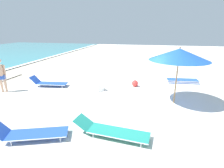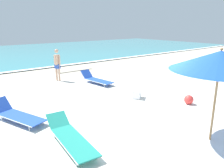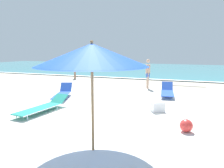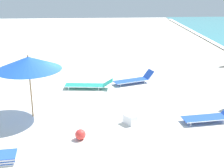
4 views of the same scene
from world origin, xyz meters
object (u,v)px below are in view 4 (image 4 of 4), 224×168
(sun_lounger_under_umbrella, at_px, (89,85))
(sun_lounger_beside_umbrella, at_px, (210,116))
(beach_umbrella, at_px, (28,63))
(sun_lounger_near_water_left, at_px, (134,79))
(cooler_box, at_px, (130,119))
(beach_ball, at_px, (80,134))

(sun_lounger_under_umbrella, relative_size, sun_lounger_beside_umbrella, 1.14)
(sun_lounger_under_umbrella, bearing_deg, beach_umbrella, -29.23)
(sun_lounger_under_umbrella, bearing_deg, sun_lounger_near_water_left, 112.00)
(sun_lounger_near_water_left, xyz_separation_m, cooler_box, (4.67, -0.77, -0.03))
(sun_lounger_beside_umbrella, bearing_deg, beach_umbrella, -104.85)
(sun_lounger_near_water_left, bearing_deg, cooler_box, -29.41)
(sun_lounger_beside_umbrella, relative_size, cooler_box, 3.46)
(sun_lounger_under_umbrella, relative_size, sun_lounger_near_water_left, 1.10)
(beach_umbrella, xyz_separation_m, sun_lounger_near_water_left, (-3.79, 4.53, -1.96))
(sun_lounger_beside_umbrella, xyz_separation_m, beach_ball, (1.08, -4.86, -0.03))
(beach_umbrella, distance_m, sun_lounger_under_umbrella, 4.28)
(beach_umbrella, relative_size, sun_lounger_beside_umbrella, 1.18)
(beach_umbrella, distance_m, sun_lounger_beside_umbrella, 7.13)
(beach_ball, bearing_deg, sun_lounger_under_umbrella, 177.29)
(sun_lounger_under_umbrella, distance_m, cooler_box, 4.29)
(beach_umbrella, height_order, beach_ball, beach_umbrella)
(cooler_box, bearing_deg, sun_lounger_under_umbrella, -15.22)
(sun_lounger_under_umbrella, distance_m, beach_ball, 5.09)
(sun_lounger_near_water_left, distance_m, beach_ball, 6.32)
(sun_lounger_under_umbrella, height_order, sun_lounger_near_water_left, sun_lounger_near_water_left)
(beach_umbrella, height_order, sun_lounger_under_umbrella, beach_umbrella)
(cooler_box, bearing_deg, sun_lounger_beside_umbrella, -127.00)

